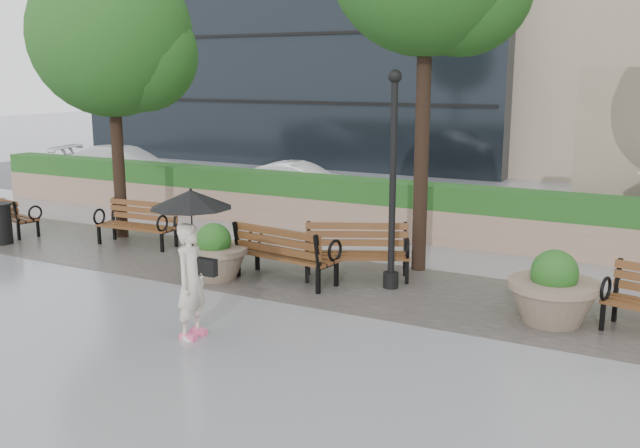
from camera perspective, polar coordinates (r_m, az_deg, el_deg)
The scene contains 16 objects.
ground at distance 11.83m, azimuth -11.41°, elevation -7.28°, with size 100.00×100.00×0.00m, color gray.
cobble_strip at distance 14.16m, azimuth -3.70°, elevation -3.83°, with size 28.00×3.20×0.01m, color #383330.
hedge_wall at distance 17.45m, azimuth 3.18°, elevation 1.41°, with size 24.00×0.80×1.35m.
asphalt_street at distance 21.20m, azimuth 7.72°, elevation 1.39°, with size 40.00×7.00×0.00m, color black.
bench_0 at distance 18.97m, azimuth -23.49°, elevation 0.09°, with size 1.83×1.04×0.93m.
bench_1 at distance 16.70m, azimuth -14.40°, elevation -0.71°, with size 1.90×0.85×1.00m.
bench_2 at distance 13.42m, azimuth -2.76°, elevation -3.31°, with size 2.11×1.07×1.08m.
bench_3 at distance 13.56m, azimuth 2.95°, elevation -3.18°, with size 2.09×1.55×1.05m.
planter_left at distance 13.70m, azimuth -8.46°, elevation -2.65°, with size 1.30×1.30×1.09m.
planter_right at distance 11.76m, azimuth 18.14°, elevation -5.41°, with size 1.41×1.41×1.18m.
trash_bin at distance 17.90m, azimuth -24.20°, elevation -0.06°, with size 0.54×0.54×0.90m, color black.
lamppost at distance 12.76m, azimuth 5.82°, elevation 2.29°, with size 0.28×0.28×3.92m.
tree_0 at distance 17.31m, azimuth -15.81°, elevation 13.94°, with size 3.75×3.70×6.56m.
car_left at distance 25.42m, azimuth -15.29°, elevation 4.45°, with size 2.00×4.93×1.43m, color white.
car_right at distance 21.52m, azimuth -1.68°, elevation 3.30°, with size 1.30×3.72×1.23m, color white.
pedestrian at distance 10.54m, azimuth -10.23°, elevation -2.00°, with size 1.20×1.20×2.21m.
Camera 1 is at (7.20, -8.57, 3.85)m, focal length 40.00 mm.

